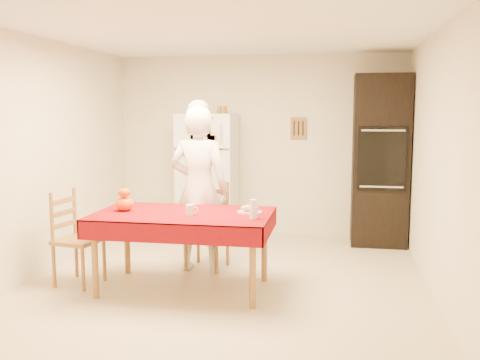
% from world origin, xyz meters
% --- Properties ---
extents(floor, '(4.50, 4.50, 0.00)m').
position_xyz_m(floor, '(0.00, 0.00, 0.00)').
color(floor, '#C9B491').
rests_on(floor, ground).
extents(room_shell, '(4.02, 4.52, 2.51)m').
position_xyz_m(room_shell, '(0.00, 0.00, 1.62)').
color(room_shell, beige).
rests_on(room_shell, ground).
extents(refrigerator, '(0.75, 0.74, 1.70)m').
position_xyz_m(refrigerator, '(-0.65, 1.88, 0.85)').
color(refrigerator, white).
rests_on(refrigerator, floor).
extents(oven_cabinet, '(0.70, 0.62, 2.20)m').
position_xyz_m(oven_cabinet, '(1.63, 1.93, 1.10)').
color(oven_cabinet, black).
rests_on(oven_cabinet, floor).
extents(dining_table, '(1.70, 1.00, 0.76)m').
position_xyz_m(dining_table, '(-0.37, -0.29, 0.69)').
color(dining_table, brown).
rests_on(dining_table, floor).
extents(chair_far, '(0.48, 0.46, 0.95)m').
position_xyz_m(chair_far, '(-0.31, 0.51, 0.51)').
color(chair_far, brown).
rests_on(chair_far, floor).
extents(chair_left, '(0.46, 0.48, 0.95)m').
position_xyz_m(chair_left, '(-1.52, -0.31, 0.51)').
color(chair_left, brown).
rests_on(chair_left, floor).
extents(seated_woman, '(0.70, 0.50, 1.79)m').
position_xyz_m(seated_woman, '(-0.38, 0.35, 0.90)').
color(seated_woman, white).
rests_on(seated_woman, floor).
extents(coffee_mug, '(0.08, 0.08, 0.10)m').
position_xyz_m(coffee_mug, '(-0.28, -0.39, 0.81)').
color(coffee_mug, white).
rests_on(coffee_mug, dining_table).
extents(pumpkin_lower, '(0.18, 0.18, 0.14)m').
position_xyz_m(pumpkin_lower, '(-0.97, -0.29, 0.83)').
color(pumpkin_lower, '#D85505').
rests_on(pumpkin_lower, dining_table).
extents(pumpkin_upper, '(0.12, 0.12, 0.09)m').
position_xyz_m(pumpkin_upper, '(-0.97, -0.29, 0.94)').
color(pumpkin_upper, '#EB3305').
rests_on(pumpkin_upper, pumpkin_lower).
extents(wine_glass, '(0.07, 0.07, 0.18)m').
position_xyz_m(wine_glass, '(0.33, -0.44, 0.85)').
color(wine_glass, white).
rests_on(wine_glass, dining_table).
extents(bread_plate, '(0.24, 0.24, 0.02)m').
position_xyz_m(bread_plate, '(0.26, -0.19, 0.77)').
color(bread_plate, white).
rests_on(bread_plate, dining_table).
extents(bread_loaf, '(0.18, 0.10, 0.06)m').
position_xyz_m(bread_loaf, '(0.26, -0.19, 0.81)').
color(bread_loaf, '#9D784D').
rests_on(bread_loaf, bread_plate).
extents(spice_jar_left, '(0.05, 0.05, 0.10)m').
position_xyz_m(spice_jar_left, '(-0.51, 1.93, 1.75)').
color(spice_jar_left, '#96611B').
rests_on(spice_jar_left, refrigerator).
extents(spice_jar_mid, '(0.05, 0.05, 0.10)m').
position_xyz_m(spice_jar_mid, '(-0.48, 1.93, 1.75)').
color(spice_jar_mid, '#94571A').
rests_on(spice_jar_mid, refrigerator).
extents(spice_jar_right, '(0.05, 0.05, 0.10)m').
position_xyz_m(spice_jar_right, '(-0.42, 1.93, 1.75)').
color(spice_jar_right, brown).
rests_on(spice_jar_right, refrigerator).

